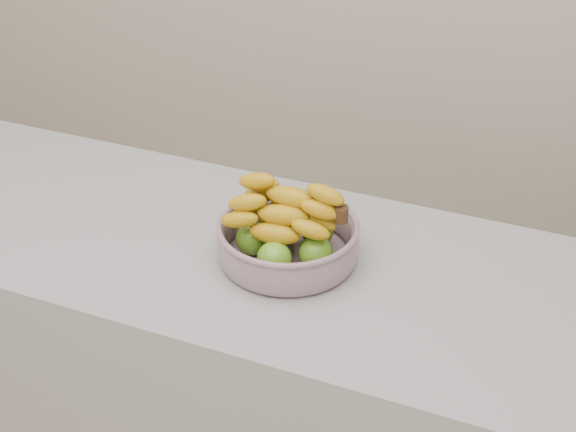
{
  "coord_description": "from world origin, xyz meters",
  "views": [
    {
      "loc": [
        0.64,
        -0.68,
        1.82
      ],
      "look_at": [
        0.14,
        0.53,
        1.0
      ],
      "focal_mm": 50.0,
      "sensor_mm": 36.0,
      "label": 1
    }
  ],
  "objects": [
    {
      "name": "fruit_bowl",
      "position": [
        0.14,
        0.53,
        0.95
      ],
      "size": [
        0.28,
        0.28,
        0.16
      ],
      "rotation": [
        0.0,
        0.0,
        0.01
      ],
      "color": "#96A7B4",
      "rests_on": "counter"
    },
    {
      "name": "counter",
      "position": [
        0.0,
        0.53,
        0.45
      ],
      "size": [
        2.0,
        0.6,
        0.9
      ],
      "primitive_type": "cube",
      "color": "#A19FA8",
      "rests_on": "ground"
    }
  ]
}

